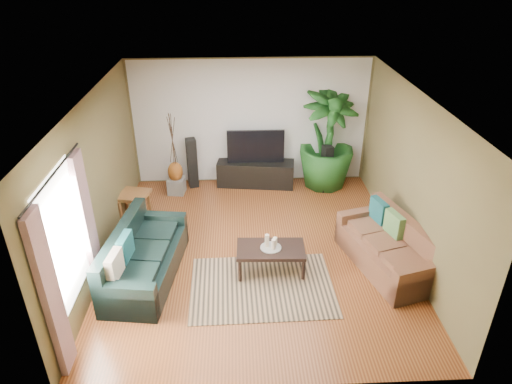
{
  "coord_description": "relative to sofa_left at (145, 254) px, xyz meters",
  "views": [
    {
      "loc": [
        -0.3,
        -6.42,
        4.62
      ],
      "look_at": [
        0.0,
        0.2,
        1.05
      ],
      "focal_mm": 32.0,
      "sensor_mm": 36.0,
      "label": 1
    }
  ],
  "objects": [
    {
      "name": "wall_back",
      "position": [
        1.76,
        3.34,
        0.93
      ],
      "size": [
        5.0,
        0.0,
        5.0
      ],
      "primitive_type": "plane",
      "rotation": [
        1.57,
        0.0,
        0.0
      ],
      "color": "brown",
      "rests_on": "ground"
    },
    {
      "name": "wall_left",
      "position": [
        -0.74,
        0.59,
        0.92
      ],
      "size": [
        0.0,
        5.5,
        5.5
      ],
      "primitive_type": "plane",
      "rotation": [
        1.57,
        0.0,
        1.57
      ],
      "color": "brown",
      "rests_on": "ground"
    },
    {
      "name": "sofa_right",
      "position": [
        3.81,
        0.08,
        0.0
      ],
      "size": [
        1.31,
        2.0,
        0.85
      ],
      "primitive_type": "cube",
      "rotation": [
        0.0,
        0.0,
        -1.29
      ],
      "color": "brown",
      "rests_on": "floor"
    },
    {
      "name": "backwall_panel",
      "position": [
        1.76,
        3.33,
        0.93
      ],
      "size": [
        4.9,
        0.0,
        4.9
      ],
      "primitive_type": "plane",
      "rotation": [
        1.57,
        0.0,
        0.0
      ],
      "color": "white",
      "rests_on": "ground"
    },
    {
      "name": "wall_right",
      "position": [
        4.26,
        0.59,
        0.92
      ],
      "size": [
        0.0,
        5.5,
        5.5
      ],
      "primitive_type": "plane",
      "rotation": [
        1.57,
        0.0,
        -1.57
      ],
      "color": "brown",
      "rests_on": "ground"
    },
    {
      "name": "plant_pot",
      "position": [
        3.35,
        3.02,
        -0.27
      ],
      "size": [
        0.39,
        0.39,
        0.3
      ],
      "primitive_type": "cylinder",
      "color": "black",
      "rests_on": "floor"
    },
    {
      "name": "ceiling",
      "position": [
        1.76,
        0.59,
        2.28
      ],
      "size": [
        5.5,
        5.5,
        0.0
      ],
      "primitive_type": "plane",
      "rotation": [
        3.14,
        0.0,
        0.0
      ],
      "color": "white",
      "rests_on": "ground"
    },
    {
      "name": "coffee_table",
      "position": [
        1.96,
        0.06,
        -0.21
      ],
      "size": [
        1.09,
        0.63,
        0.44
      ],
      "primitive_type": "cube",
      "rotation": [
        0.0,
        0.0,
        -0.04
      ],
      "color": "black",
      "rests_on": "floor"
    },
    {
      "name": "wall_front",
      "position": [
        1.76,
        -2.16,
        0.93
      ],
      "size": [
        5.0,
        0.0,
        5.0
      ],
      "primitive_type": "plane",
      "rotation": [
        -1.57,
        0.0,
        0.0
      ],
      "color": "brown",
      "rests_on": "ground"
    },
    {
      "name": "tv_stand",
      "position": [
        1.85,
        3.09,
        -0.15
      ],
      "size": [
        1.69,
        0.7,
        0.55
      ],
      "primitive_type": "cube",
      "rotation": [
        0.0,
        0.0,
        -0.13
      ],
      "color": "black",
      "rests_on": "floor"
    },
    {
      "name": "candle_tray",
      "position": [
        1.96,
        0.06,
        0.02
      ],
      "size": [
        0.33,
        0.33,
        0.01
      ],
      "primitive_type": "cylinder",
      "color": "gray",
      "rests_on": "coffee_table"
    },
    {
      "name": "candle_tall",
      "position": [
        1.9,
        0.09,
        0.13
      ],
      "size": [
        0.07,
        0.07,
        0.21
      ],
      "primitive_type": "cylinder",
      "color": "#EEDFC9",
      "rests_on": "candle_tray"
    },
    {
      "name": "candle_mid",
      "position": [
        2.0,
        0.02,
        0.11
      ],
      "size": [
        0.07,
        0.07,
        0.17
      ],
      "primitive_type": "cylinder",
      "color": "beige",
      "rests_on": "candle_tray"
    },
    {
      "name": "curtain_near",
      "position": [
        -0.67,
        -1.76,
        0.72
      ],
      "size": [
        0.08,
        0.35,
        2.2
      ],
      "primitive_type": "cube",
      "color": "gray",
      "rests_on": "ground"
    },
    {
      "name": "speaker_right",
      "position": [
        3.32,
        2.75,
        0.09
      ],
      "size": [
        0.24,
        0.25,
        1.03
      ],
      "primitive_type": "cube",
      "rotation": [
        0.0,
        0.0,
        0.3
      ],
      "color": "black",
      "rests_on": "floor"
    },
    {
      "name": "television",
      "position": [
        1.85,
        3.09,
        0.48
      ],
      "size": [
        1.21,
        0.07,
        0.71
      ],
      "primitive_type": "cube",
      "color": "black",
      "rests_on": "tv_stand"
    },
    {
      "name": "sofa_left",
      "position": [
        0.0,
        0.0,
        0.0
      ],
      "size": [
        1.13,
        2.14,
        0.85
      ],
      "primitive_type": "cube",
      "rotation": [
        0.0,
        0.0,
        1.44
      ],
      "color": "black",
      "rests_on": "floor"
    },
    {
      "name": "area_rug",
      "position": [
        1.8,
        -0.34,
        -0.42
      ],
      "size": [
        2.22,
        1.59,
        0.01
      ],
      "primitive_type": "cube",
      "rotation": [
        0.0,
        0.0,
        0.02
      ],
      "color": "tan",
      "rests_on": "floor"
    },
    {
      "name": "window_pane",
      "position": [
        -0.72,
        -1.01,
        0.97
      ],
      "size": [
        0.0,
        1.8,
        1.8
      ],
      "primitive_type": "plane",
      "rotation": [
        1.57,
        0.0,
        1.57
      ],
      "color": "white",
      "rests_on": "ground"
    },
    {
      "name": "side_table",
      "position": [
        -0.49,
        1.75,
        -0.15
      ],
      "size": [
        0.63,
        0.63,
        0.56
      ],
      "primitive_type": "cube",
      "rotation": [
        0.0,
        0.0,
        -0.23
      ],
      "color": "brown",
      "rests_on": "floor"
    },
    {
      "name": "curtain_rod",
      "position": [
        -0.67,
        -1.01,
        1.87
      ],
      "size": [
        0.03,
        1.9,
        0.03
      ],
      "primitive_type": "cylinder",
      "rotation": [
        1.57,
        0.0,
        0.0
      ],
      "color": "black",
      "rests_on": "ground"
    },
    {
      "name": "potted_plant",
      "position": [
        3.35,
        3.02,
        0.63
      ],
      "size": [
        1.51,
        1.51,
        2.12
      ],
      "primitive_type": "imported",
      "rotation": [
        0.0,
        0.0,
        0.33
      ],
      "color": "#174717",
      "rests_on": "floor"
    },
    {
      "name": "candle_short",
      "position": [
        2.03,
        0.12,
        0.1
      ],
      "size": [
        0.07,
        0.07,
        0.14
      ],
      "primitive_type": "cylinder",
      "color": "#F1E9CC",
      "rests_on": "candle_tray"
    },
    {
      "name": "vase",
      "position": [
        0.16,
        2.79,
        0.07
      ],
      "size": [
        0.31,
        0.31,
        0.43
      ],
      "primitive_type": "ellipsoid",
      "color": "#95501B",
      "rests_on": "pedestal"
    },
    {
      "name": "curtain_far",
      "position": [
        -0.67,
        -0.26,
        0.72
      ],
      "size": [
        0.08,
        0.35,
        2.2
      ],
      "primitive_type": "cube",
      "color": "gray",
      "rests_on": "ground"
    },
    {
      "name": "floor",
      "position": [
        1.76,
        0.59,
        -0.42
      ],
      "size": [
        5.5,
        5.5,
        0.0
      ],
      "primitive_type": "plane",
      "color": "brown",
      "rests_on": "ground"
    },
    {
      "name": "pedestal",
      "position": [
        0.16,
        2.79,
        -0.26
      ],
      "size": [
        0.37,
        0.37,
        0.34
      ],
      "primitive_type": "cube",
      "rotation": [
        0.0,
        0.0,
        -0.11
      ],
      "color": "gray",
      "rests_on": "floor"
    },
    {
      "name": "speaker_left",
      "position": [
        0.49,
        3.09,
        0.12
      ],
      "size": [
        0.25,
        0.26,
        1.1
      ],
      "primitive_type": "cube",
      "rotation": [
        0.0,
        0.0,
        0.27
      ],
      "color": "black",
      "rests_on": "floor"
    }
  ]
}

